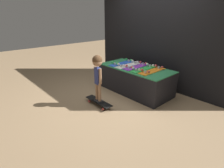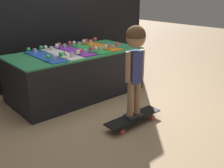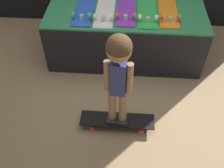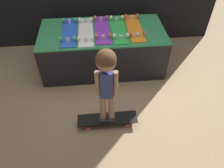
{
  "view_description": "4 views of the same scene",
  "coord_description": "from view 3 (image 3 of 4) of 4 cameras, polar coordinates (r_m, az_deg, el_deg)",
  "views": [
    {
      "loc": [
        2.62,
        -2.64,
        1.79
      ],
      "look_at": [
        0.0,
        -0.26,
        0.39
      ],
      "focal_mm": 28.0,
      "sensor_mm": 36.0,
      "label": 1
    },
    {
      "loc": [
        -1.9,
        -2.41,
        1.4
      ],
      "look_at": [
        -0.01,
        -0.24,
        0.36
      ],
      "focal_mm": 42.0,
      "sensor_mm": 36.0,
      "label": 2
    },
    {
      "loc": [
        0.03,
        -2.12,
        2.16
      ],
      "look_at": [
        -0.1,
        -0.33,
        0.28
      ],
      "focal_mm": 42.0,
      "sensor_mm": 36.0,
      "label": 3
    },
    {
      "loc": [
        -0.13,
        -2.22,
        2.2
      ],
      "look_at": [
        0.06,
        -0.29,
        0.34
      ],
      "focal_mm": 35.0,
      "sensor_mm": 36.0,
      "label": 4
    }
  ],
  "objects": [
    {
      "name": "ground_plane",
      "position": [
        3.03,
        2.33,
        0.81
      ],
      "size": [
        16.0,
        16.0,
        0.0
      ],
      "primitive_type": "plane",
      "color": "#9E7F5B"
    },
    {
      "name": "display_rack",
      "position": [
        3.22,
        2.9,
        11.23
      ],
      "size": [
        1.77,
        0.86,
        0.62
      ],
      "color": "black",
      "rests_on": "ground_plane"
    },
    {
      "name": "skateboard_blue_on_rack",
      "position": [
        3.07,
        -5.83,
        16.43
      ],
      "size": [
        0.2,
        0.77,
        0.09
      ],
      "color": "blue",
      "rests_on": "display_rack"
    },
    {
      "name": "skateboard_white_on_rack",
      "position": [
        3.03,
        -1.4,
        16.23
      ],
      "size": [
        0.2,
        0.77,
        0.09
      ],
      "color": "white",
      "rests_on": "display_rack"
    },
    {
      "name": "skateboard_purple_on_rack",
      "position": [
        3.06,
        3.15,
        16.44
      ],
      "size": [
        0.2,
        0.77,
        0.09
      ],
      "color": "purple",
      "rests_on": "display_rack"
    },
    {
      "name": "skateboard_green_on_rack",
      "position": [
        3.05,
        7.63,
        15.98
      ],
      "size": [
        0.2,
        0.77,
        0.09
      ],
      "color": "green",
      "rests_on": "display_rack"
    },
    {
      "name": "skateboard_orange_on_rack",
      "position": [
        3.09,
        12.04,
        15.85
      ],
      "size": [
        0.2,
        0.77,
        0.09
      ],
      "color": "orange",
      "rests_on": "display_rack"
    },
    {
      "name": "skateboard_on_floor",
      "position": [
        2.57,
        1.13,
        -7.96
      ],
      "size": [
        0.72,
        0.18,
        0.09
      ],
      "color": "black",
      "rests_on": "ground_plane"
    },
    {
      "name": "child",
      "position": [
        2.04,
        1.42,
        3.71
      ],
      "size": [
        0.24,
        0.2,
        0.99
      ],
      "rotation": [
        0.0,
        0.0,
        -0.09
      ],
      "color": "#2D2D33",
      "rests_on": "skateboard_on_floor"
    }
  ]
}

